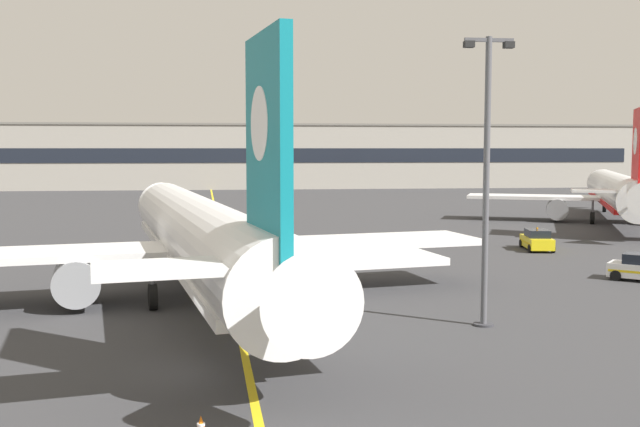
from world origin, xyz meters
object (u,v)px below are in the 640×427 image
Objects in this scene: airliner_foreground at (199,236)px; safety_cone_by_tail at (201,426)px; airliner_background at (617,192)px; apron_lamp_post at (486,177)px; service_car_nearest at (537,240)px; safety_cone_by_nose_gear at (238,254)px.

safety_cone_by_tail is (0.87, -18.85, -3.11)m from airliner_foreground.
airliner_background is 52.55m from apron_lamp_post.
service_car_nearest is at bearing -131.43° from airliner_background.
apron_lamp_post reaches higher than airliner_background.
safety_cone_by_tail is at bearing -125.03° from service_car_nearest.
safety_cone_by_nose_gear is (-10.91, 22.35, -6.47)m from apron_lamp_post.
service_car_nearest is (-17.17, -19.46, -2.55)m from airliner_background.
safety_cone_by_nose_gear is 33.85m from safety_cone_by_tail.
apron_lamp_post is (-29.74, -43.19, 3.41)m from airliner_background.
service_car_nearest is at bearing 3.35° from safety_cone_by_nose_gear.
safety_cone_by_nose_gear is 1.00× the size of safety_cone_by_tail.
apron_lamp_post reaches higher than airliner_foreground.
apron_lamp_post is 25.70m from safety_cone_by_nose_gear.
safety_cone_by_tail is at bearing -92.05° from safety_cone_by_nose_gear.
safety_cone_by_nose_gear and safety_cone_by_tail have the same top height.
service_car_nearest reaches higher than safety_cone_by_tail.
airliner_foreground is at bearing 92.64° from safety_cone_by_tail.
airliner_background is (42.72, 35.82, -0.05)m from airliner_foreground.
airliner_background is 3.02× the size of apron_lamp_post.
service_car_nearest is 8.08× the size of safety_cone_by_nose_gear.
apron_lamp_post is 23.37× the size of safety_cone_by_tail.
airliner_foreground is at bearing -140.02° from airliner_background.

